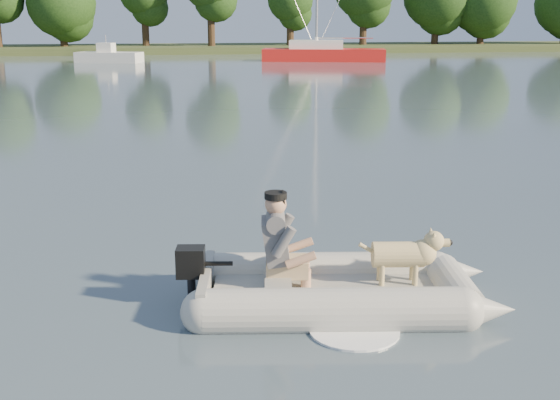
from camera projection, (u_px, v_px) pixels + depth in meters
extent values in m
plane|color=slate|center=(253.00, 297.00, 8.33)|extent=(160.00, 160.00, 0.00)
cube|color=#47512D|center=(172.00, 49.00, 67.45)|extent=(160.00, 12.00, 0.70)
cylinder|color=#332316|center=(64.00, 37.00, 64.95)|extent=(0.70, 0.70, 2.94)
sphere|color=#294E1A|center=(61.00, 3.00, 64.18)|extent=(6.27, 6.27, 6.27)
cylinder|color=#332316|center=(146.00, 32.00, 66.63)|extent=(0.70, 0.70, 3.67)
cylinder|color=#332316|center=(211.00, 29.00, 65.79)|extent=(0.70, 0.70, 4.29)
cylinder|color=#332316|center=(290.00, 35.00, 67.39)|extent=(0.70, 0.70, 3.21)
cylinder|color=#332316|center=(363.00, 30.00, 69.05)|extent=(0.70, 0.70, 3.94)
cylinder|color=#332316|center=(435.00, 32.00, 70.56)|extent=(0.70, 0.70, 3.52)
cylinder|color=#332316|center=(480.00, 34.00, 71.12)|extent=(0.70, 0.70, 3.21)
sphere|color=#294E1A|center=(483.00, 0.00, 70.29)|extent=(6.79, 6.79, 6.79)
cube|color=red|center=(324.00, 56.00, 53.13)|extent=(9.57, 4.89, 1.15)
cube|color=white|center=(316.00, 45.00, 52.96)|extent=(4.40, 2.98, 0.69)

